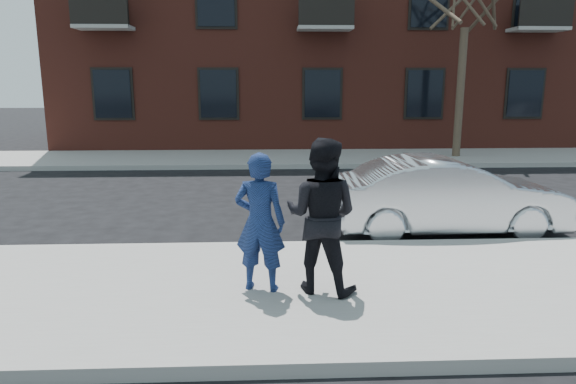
{
  "coord_description": "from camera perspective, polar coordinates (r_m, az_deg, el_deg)",
  "views": [
    {
      "loc": [
        -2.0,
        -6.13,
        2.6
      ],
      "look_at": [
        -1.71,
        0.4,
        1.2
      ],
      "focal_mm": 32.0,
      "sensor_mm": 36.0,
      "label": 1
    }
  ],
  "objects": [
    {
      "name": "ground",
      "position": [
        6.95,
        14.64,
        -10.31
      ],
      "size": [
        100.0,
        100.0,
        0.0
      ],
      "primitive_type": "plane",
      "color": "black",
      "rests_on": "ground"
    },
    {
      "name": "near_sidewalk",
      "position": [
        6.7,
        15.3,
        -10.51
      ],
      "size": [
        50.0,
        3.5,
        0.15
      ],
      "primitive_type": "cube",
      "color": "gray",
      "rests_on": "ground"
    },
    {
      "name": "near_curb",
      "position": [
        8.33,
        11.57,
        -5.84
      ],
      "size": [
        50.0,
        0.1,
        0.15
      ],
      "primitive_type": "cube",
      "color": "#999691",
      "rests_on": "ground"
    },
    {
      "name": "far_sidewalk",
      "position": [
        17.68,
        4.02,
        3.81
      ],
      "size": [
        50.0,
        3.5,
        0.15
      ],
      "primitive_type": "cube",
      "color": "gray",
      "rests_on": "ground"
    },
    {
      "name": "far_curb",
      "position": [
        15.91,
        4.75,
        2.88
      ],
      "size": [
        50.0,
        0.1,
        0.15
      ],
      "primitive_type": "cube",
      "color": "#999691",
      "rests_on": "ground"
    },
    {
      "name": "apartment_building",
      "position": [
        24.72,
        7.28,
        20.23
      ],
      "size": [
        24.3,
        10.3,
        12.3
      ],
      "color": "maroon",
      "rests_on": "ground"
    },
    {
      "name": "silver_sedan",
      "position": [
        9.32,
        17.26,
        -0.44
      ],
      "size": [
        4.1,
        1.52,
        1.34
      ],
      "primitive_type": "imported",
      "rotation": [
        0.0,
        0.0,
        1.6
      ],
      "color": "#B7BABF",
      "rests_on": "ground"
    },
    {
      "name": "man_hoodie",
      "position": [
        6.07,
        -3.14,
        -3.38
      ],
      "size": [
        0.68,
        0.56,
        1.67
      ],
      "rotation": [
        0.0,
        0.0,
        2.91
      ],
      "color": "navy",
      "rests_on": "near_sidewalk"
    },
    {
      "name": "man_peacoat",
      "position": [
        6.04,
        3.74,
        -2.66
      ],
      "size": [
        1.09,
        0.99,
        1.84
      ],
      "rotation": [
        0.0,
        0.0,
        2.74
      ],
      "color": "black",
      "rests_on": "near_sidewalk"
    }
  ]
}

